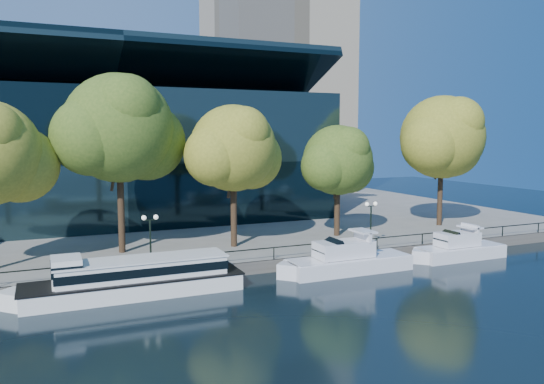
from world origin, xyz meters
name	(u,v)px	position (x,y,z in m)	size (l,w,h in m)	color
ground	(229,289)	(0.00, 0.00, 0.00)	(160.00, 160.00, 0.00)	black
promenade	(141,214)	(0.00, 36.38, 0.50)	(90.00, 67.08, 1.00)	slate
railing	(215,253)	(0.00, 3.25, 1.94)	(88.20, 0.08, 0.99)	black
convention_building	(112,156)	(-4.00, 31.79, 8.51)	(50.00, 24.57, 21.43)	black
office_tower	(275,13)	(28.00, 55.00, 33.02)	(22.50, 22.50, 65.90)	tan
tour_boat	(129,277)	(-6.79, 1.12, 1.31)	(16.19, 3.61, 3.07)	white
cruiser_near	(344,260)	(10.01, 0.57, 1.04)	(11.54, 2.97, 3.34)	white
cruiser_far	(457,248)	(21.71, 0.59, 0.98)	(9.44, 2.62, 3.08)	white
tree_2	(121,131)	(-5.74, 10.73, 11.41)	(11.46, 9.39, 15.19)	black
tree_3	(235,150)	(3.87, 9.24, 9.70)	(9.63, 7.90, 12.72)	black
tree_4	(339,162)	(15.09, 10.08, 8.41)	(8.67, 7.11, 11.04)	black
tree_5	(444,139)	(28.84, 10.86, 10.61)	(11.43, 9.37, 14.38)	black
lamp_1	(150,229)	(-4.67, 4.50, 3.98)	(1.26, 0.36, 4.03)	black
lamp_2	(371,213)	(15.16, 4.50, 3.98)	(1.26, 0.36, 4.03)	black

